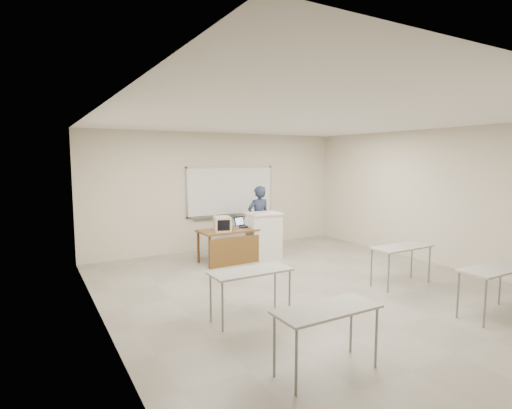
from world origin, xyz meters
TOP-DOWN VIEW (x-y plane):
  - floor at (0.00, 0.00)m, footprint 7.00×8.00m
  - whiteboard at (0.30, 3.97)m, footprint 2.48×0.10m
  - student_desks at (-0.00, -1.35)m, footprint 4.40×2.20m
  - instructor_desk at (-0.40, 2.49)m, footprint 1.44×0.72m
  - podium at (0.43, 2.50)m, footprint 0.77×0.56m
  - crt_monitor at (-0.65, 2.48)m, footprint 0.36×0.41m
  - laptop at (0.00, 2.75)m, footprint 0.31×0.28m
  - mouse at (-0.20, 2.65)m, footprint 0.11×0.09m
  - keyboard at (0.28, 2.38)m, footprint 0.45×0.23m
  - presenter at (0.66, 3.13)m, footprint 0.61×0.41m

SIDE VIEW (x-z plane):
  - floor at x=0.00m, z-range -0.01..0.00m
  - instructor_desk at x=-0.40m, z-range 0.17..0.92m
  - podium at x=0.43m, z-range 0.00..1.09m
  - student_desks at x=0.00m, z-range 0.31..1.04m
  - mouse at x=-0.20m, z-range 0.75..0.79m
  - laptop at x=0.00m, z-range 0.69..0.92m
  - presenter at x=0.66m, z-range 0.00..1.67m
  - crt_monitor at x=-0.65m, z-range 0.74..1.08m
  - keyboard at x=0.28m, z-range 1.08..1.11m
  - whiteboard at x=0.30m, z-range 0.83..2.14m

